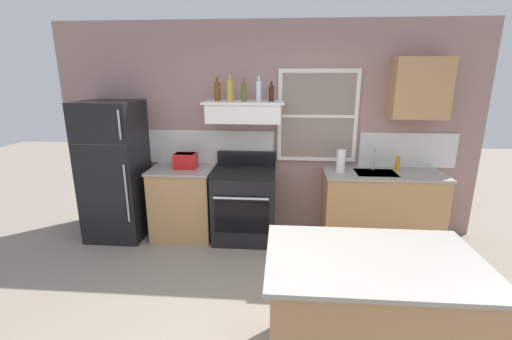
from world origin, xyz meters
TOP-DOWN VIEW (x-y plane):
  - back_wall at (0.03, 2.23)m, footprint 5.40×0.11m
  - refrigerator at (-1.90, 1.84)m, footprint 0.70×0.72m
  - counter_left_of_stove at (-1.05, 1.90)m, footprint 0.79×0.63m
  - toaster at (-1.00, 1.91)m, footprint 0.30×0.20m
  - stove_range at (-0.25, 1.86)m, footprint 0.76×0.69m
  - range_hood_shelf at (-0.25, 1.96)m, footprint 0.96×0.52m
  - bottle_amber_wine at (-0.58, 1.97)m, footprint 0.07×0.07m
  - bottle_champagne_gold_foil at (-0.42, 1.92)m, footprint 0.08×0.08m
  - bottle_olive_oil_square at (-0.25, 1.92)m, footprint 0.06×0.06m
  - bottle_clear_tall at (-0.08, 1.94)m, footprint 0.06×0.06m
  - bottle_brown_stout at (0.07, 1.93)m, footprint 0.06×0.06m
  - counter_right_with_sink at (1.45, 1.90)m, footprint 1.43×0.63m
  - sink_faucet at (1.35, 2.00)m, footprint 0.03×0.17m
  - paper_towel_roll at (0.93, 1.90)m, footprint 0.11×0.11m
  - dish_soap_bottle at (1.63, 2.00)m, footprint 0.06×0.06m
  - kitchen_island at (0.83, -0.18)m, footprint 1.40×0.90m
  - upper_cabinet_right at (1.80, 2.04)m, footprint 0.64×0.32m

SIDE VIEW (x-z plane):
  - counter_left_of_stove at x=-1.05m, z-range 0.00..0.91m
  - counter_right_with_sink at x=1.45m, z-range 0.00..0.91m
  - kitchen_island at x=0.83m, z-range 0.00..0.91m
  - stove_range at x=-0.25m, z-range -0.08..1.01m
  - refrigerator at x=-1.90m, z-range 0.00..1.75m
  - dish_soap_bottle at x=1.63m, z-range 0.91..1.09m
  - toaster at x=-1.00m, z-range 0.91..1.10m
  - paper_towel_roll at x=0.93m, z-range 0.91..1.18m
  - sink_faucet at x=1.35m, z-range 0.94..1.22m
  - back_wall at x=0.03m, z-range 0.00..2.70m
  - range_hood_shelf at x=-0.25m, z-range 1.50..1.75m
  - bottle_brown_stout at x=0.07m, z-range 1.73..1.96m
  - bottle_olive_oil_square at x=-0.25m, z-range 1.72..1.99m
  - bottle_amber_wine at x=-0.58m, z-range 1.72..2.00m
  - bottle_clear_tall at x=-0.08m, z-range 1.72..2.02m
  - bottle_champagne_gold_foil at x=-0.42m, z-range 1.72..2.03m
  - upper_cabinet_right at x=1.80m, z-range 1.55..2.25m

